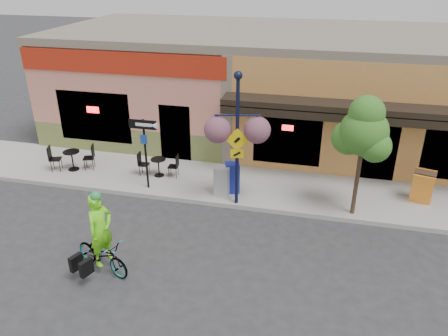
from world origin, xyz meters
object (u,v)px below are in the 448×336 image
(cyclist_rider, at_px, (102,238))
(newspaper_box_grey, at_px, (222,181))
(building, at_px, (270,84))
(street_tree, at_px, (360,157))
(newspaper_box_blue, at_px, (232,178))
(one_way_sign, at_px, (146,155))
(bicycle, at_px, (103,254))
(lamp_post, at_px, (237,141))

(cyclist_rider, relative_size, newspaper_box_grey, 1.93)
(building, distance_m, street_tree, 7.52)
(newspaper_box_blue, xyz_separation_m, street_tree, (3.86, -0.49, 1.35))
(street_tree, bearing_deg, building, 117.92)
(cyclist_rider, relative_size, newspaper_box_blue, 1.87)
(newspaper_box_grey, bearing_deg, newspaper_box_blue, 48.65)
(building, relative_size, one_way_sign, 7.48)
(bicycle, xyz_separation_m, cyclist_rider, (0.05, 0.00, 0.50))
(newspaper_box_blue, relative_size, street_tree, 0.27)
(building, height_order, lamp_post, building)
(lamp_post, distance_m, newspaper_box_grey, 1.76)
(bicycle, bearing_deg, one_way_sign, 27.22)
(newspaper_box_blue, bearing_deg, bicycle, -134.18)
(cyclist_rider, xyz_separation_m, newspaper_box_grey, (2.03, 4.24, -0.31))
(one_way_sign, bearing_deg, building, 64.14)
(bicycle, height_order, newspaper_box_blue, newspaper_box_blue)
(bicycle, height_order, newspaper_box_grey, newspaper_box_grey)
(cyclist_rider, distance_m, one_way_sign, 4.19)
(newspaper_box_grey, bearing_deg, building, 87.45)
(one_way_sign, xyz_separation_m, street_tree, (6.68, -0.11, 0.65))
(one_way_sign, height_order, newspaper_box_grey, one_way_sign)
(street_tree, bearing_deg, one_way_sign, 179.06)
(bicycle, relative_size, one_way_sign, 0.71)
(lamp_post, bearing_deg, newspaper_box_grey, 131.37)
(cyclist_rider, height_order, newspaper_box_grey, cyclist_rider)
(building, height_order, newspaper_box_grey, building)
(cyclist_rider, xyz_separation_m, street_tree, (6.16, 4.03, 1.06))
(building, relative_size, street_tree, 4.88)
(lamp_post, bearing_deg, newspaper_box_blue, 100.26)
(newspaper_box_blue, bearing_deg, street_tree, -23.93)
(cyclist_rider, bearing_deg, newspaper_box_blue, -6.31)
(bicycle, height_order, cyclist_rider, cyclist_rider)
(bicycle, xyz_separation_m, newspaper_box_grey, (2.08, 4.24, 0.19))
(newspaper_box_grey, bearing_deg, lamp_post, -33.61)
(lamp_post, bearing_deg, bicycle, -136.76)
(building, xyz_separation_m, lamp_post, (-0.05, -6.85, 0.01))
(building, height_order, one_way_sign, building)
(bicycle, bearing_deg, building, 6.53)
(street_tree, bearing_deg, bicycle, -147.04)
(bicycle, relative_size, street_tree, 0.46)
(bicycle, distance_m, cyclist_rider, 0.50)
(building, bearing_deg, bicycle, -104.16)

